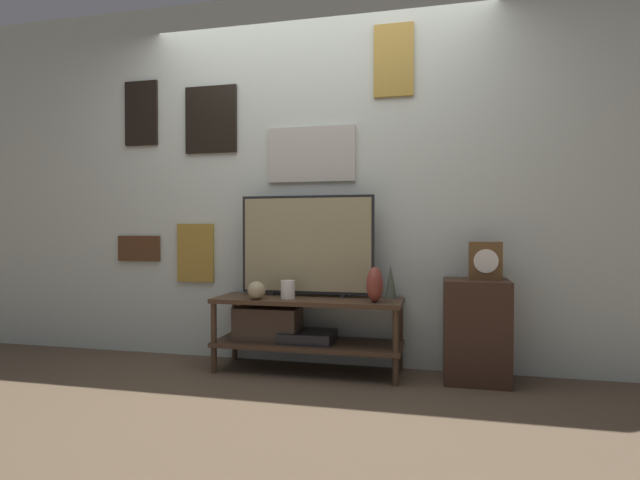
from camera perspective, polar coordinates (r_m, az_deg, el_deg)
The scene contains 10 objects.
ground_plane at distance 3.30m, azimuth -2.54°, elevation -15.92°, with size 12.00×12.00×0.00m, color #4C3D2D.
wall_back at distance 3.67m, azimuth -0.61°, elevation 7.19°, with size 6.40×0.08×2.70m.
media_console at distance 3.48m, azimuth -3.05°, elevation -9.64°, with size 1.28×0.42×0.50m.
television at distance 3.49m, azimuth -1.51°, elevation -0.55°, with size 0.95×0.05×0.71m.
vase_urn_stoneware at distance 3.24m, azimuth 6.28°, elevation -5.09°, with size 0.11×0.14×0.23m.
vase_round_glass at distance 3.39m, azimuth -7.27°, elevation -5.72°, with size 0.12×0.12×0.12m.
vase_slim_bronze at distance 3.44m, azimuth 8.08°, elevation -4.70°, with size 0.08×0.08×0.23m.
candle_jar at distance 3.40m, azimuth -3.70°, elevation -5.67°, with size 0.10×0.10×0.12m.
side_table at distance 3.39m, azimuth 17.40°, elevation -9.84°, with size 0.41×0.35×0.65m.
mantel_clock at distance 3.37m, azimuth 18.37°, elevation -2.25°, with size 0.20×0.11×0.24m.
Camera 1 is at (0.86, -3.04, 0.97)m, focal length 28.00 mm.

